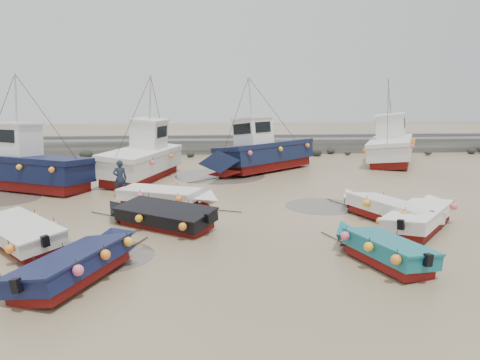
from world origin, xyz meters
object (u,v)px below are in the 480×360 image
object	(u,v)px
dinghy_4	(159,213)
dinghy_2	(380,245)
cabin_boat_1	(145,157)
cabin_boat_3	(393,145)
dinghy_6	(385,206)
cabin_boat_0	(22,165)
dinghy_5	(167,195)
dinghy_3	(422,214)
dinghy_1	(82,260)
person	(121,197)
dinghy_0	(18,229)
cabin_boat_2	(260,152)

from	to	relation	value
dinghy_4	dinghy_2	bearing A→B (deg)	-86.70
cabin_boat_1	cabin_boat_3	distance (m)	18.37
dinghy_6	cabin_boat_1	bearing A→B (deg)	114.61
dinghy_4	cabin_boat_0	size ratio (longest dim) A/B	0.59
dinghy_5	dinghy_2	bearing A→B (deg)	66.40
dinghy_4	cabin_boat_3	distance (m)	22.21
dinghy_3	dinghy_4	size ratio (longest dim) A/B	0.98
dinghy_1	person	world-z (taller)	dinghy_1
dinghy_3	dinghy_5	xyz separation A→B (m)	(-10.37, 4.21, 0.01)
dinghy_0	cabin_boat_2	distance (m)	17.67
dinghy_2	person	bearing A→B (deg)	115.02
cabin_boat_3	dinghy_3	bearing A→B (deg)	-82.96
cabin_boat_0	cabin_boat_2	world-z (taller)	same
dinghy_5	cabin_boat_1	size ratio (longest dim) A/B	0.57
dinghy_2	cabin_boat_0	xyz separation A→B (m)	(-15.49, 12.42, 0.78)
dinghy_2	dinghy_6	size ratio (longest dim) A/B	0.84
dinghy_3	cabin_boat_1	distance (m)	16.94
dinghy_6	cabin_boat_1	distance (m)	15.27
dinghy_5	dinghy_6	bearing A→B (deg)	96.46
dinghy_3	dinghy_6	size ratio (longest dim) A/B	0.91
dinghy_6	person	world-z (taller)	dinghy_6
dinghy_4	cabin_boat_0	bearing A→B (deg)	81.51
dinghy_5	cabin_boat_2	distance (m)	10.82
dinghy_1	dinghy_3	distance (m)	12.84
person	cabin_boat_2	bearing A→B (deg)	-152.86
cabin_boat_1	person	world-z (taller)	cabin_boat_1
dinghy_6	person	xyz separation A→B (m)	(-11.90, 5.15, -0.54)
dinghy_5	dinghy_3	bearing A→B (deg)	91.20
person	dinghy_5	bearing A→B (deg)	123.79
dinghy_3	cabin_boat_3	world-z (taller)	cabin_boat_3
dinghy_2	cabin_boat_0	bearing A→B (deg)	122.12
cabin_boat_3	dinghy_1	bearing A→B (deg)	-105.16
dinghy_0	cabin_boat_0	xyz separation A→B (m)	(-3.35, 9.65, 0.81)
dinghy_4	dinghy_5	distance (m)	3.18
dinghy_1	dinghy_5	world-z (taller)	same
cabin_boat_0	dinghy_2	bearing A→B (deg)	-102.15
dinghy_3	dinghy_6	xyz separation A→B (m)	(-1.00, 1.37, 0.01)
dinghy_5	person	bearing A→B (deg)	-109.24
dinghy_2	dinghy_5	distance (m)	10.65
cabin_boat_2	dinghy_2	bearing A→B (deg)	146.13
dinghy_0	person	xyz separation A→B (m)	(2.33, 7.32, -0.54)
cabin_boat_2	cabin_boat_3	bearing A→B (deg)	-113.44
dinghy_6	cabin_boat_0	world-z (taller)	cabin_boat_0
person	dinghy_2	bearing A→B (deg)	120.48
dinghy_3	cabin_boat_0	bearing A→B (deg)	-164.92
dinghy_2	dinghy_5	world-z (taller)	same
dinghy_4	cabin_boat_3	bearing A→B (deg)	-10.45
dinghy_5	cabin_boat_3	xyz separation A→B (m)	(15.86, 12.29, 0.80)
cabin_boat_0	cabin_boat_1	distance (m)	6.94
dinghy_1	person	distance (m)	10.67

